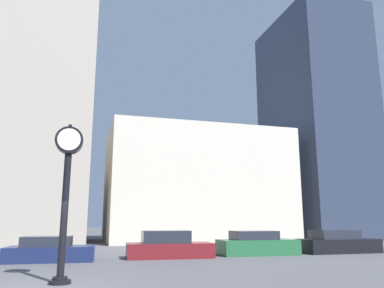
{
  "coord_description": "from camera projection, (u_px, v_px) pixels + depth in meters",
  "views": [
    {
      "loc": [
        1.25,
        -11.84,
        1.91
      ],
      "look_at": [
        7.69,
        10.8,
        6.73
      ],
      "focal_mm": 35.0,
      "sensor_mm": 36.0,
      "label": 1
    }
  ],
  "objects": [
    {
      "name": "street_clock",
      "position": [
        67.0,
        179.0,
        12.08
      ],
      "size": [
        0.89,
        0.67,
        5.06
      ],
      "color": "black",
      "rests_on": "ground_plane"
    },
    {
      "name": "building_glass_modern",
      "position": [
        314.0,
        125.0,
        42.53
      ],
      "size": [
        8.21,
        12.0,
        25.15
      ],
      "color": "#2D384C",
      "rests_on": "ground_plane"
    },
    {
      "name": "car_navy",
      "position": [
        50.0,
        251.0,
        17.78
      ],
      "size": [
        4.11,
        2.11,
        1.17
      ],
      "rotation": [
        0.0,
        0.0,
        -0.06
      ],
      "color": "#19234C",
      "rests_on": "ground_plane"
    },
    {
      "name": "building_storefront_row",
      "position": [
        193.0,
        187.0,
        37.2
      ],
      "size": [
        16.81,
        12.0,
        10.35
      ],
      "color": "beige",
      "rests_on": "ground_plane"
    },
    {
      "name": "car_green",
      "position": [
        257.0,
        245.0,
        21.15
      ],
      "size": [
        4.48,
        1.86,
        1.33
      ],
      "rotation": [
        0.0,
        0.0,
        -0.01
      ],
      "color": "#236038",
      "rests_on": "ground_plane"
    },
    {
      "name": "car_maroon",
      "position": [
        169.0,
        246.0,
        19.49
      ],
      "size": [
        4.54,
        2.03,
        1.39
      ],
      "rotation": [
        0.0,
        0.0,
        -0.06
      ],
      "color": "maroon",
      "rests_on": "ground_plane"
    },
    {
      "name": "car_black",
      "position": [
        337.0,
        243.0,
        22.6
      ],
      "size": [
        4.78,
        1.95,
        1.34
      ],
      "rotation": [
        0.0,
        0.0,
        -0.0
      ],
      "color": "black",
      "rests_on": "ground_plane"
    },
    {
      "name": "building_tall_tower",
      "position": [
        20.0,
        78.0,
        34.66
      ],
      "size": [
        13.3,
        12.0,
        29.74
      ],
      "color": "#ADA393",
      "rests_on": "ground_plane"
    }
  ]
}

